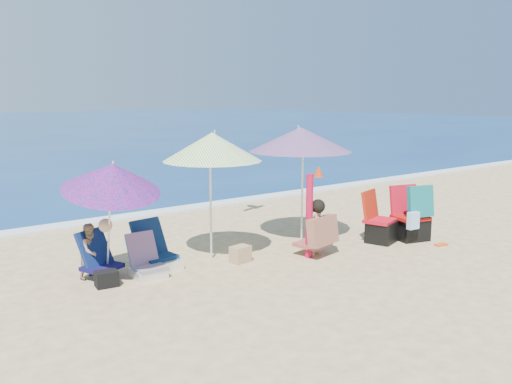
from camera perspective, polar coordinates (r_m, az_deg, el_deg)
ground at (r=8.28m, az=5.91°, el=-8.26°), size 120.00×120.00×0.00m
foam at (r=12.36m, az=-10.47°, el=-2.12°), size 120.00×0.50×0.04m
umbrella_turquoise at (r=9.62m, az=4.70°, el=5.54°), size 2.40×2.40×2.09m
umbrella_striped at (r=8.50m, az=-4.63°, el=4.75°), size 1.84×1.84×2.08m
umbrella_blue at (r=7.59m, az=-14.91°, el=1.50°), size 1.42×1.47×1.85m
furled_umbrella at (r=8.73m, az=5.81°, el=-1.65°), size 0.21×0.32×1.51m
chair_navy at (r=8.43m, az=-10.38°, el=-6.66°), size 0.61×0.74×0.73m
chair_rainbow at (r=8.10m, az=-11.39°, el=-7.61°), size 0.46×0.56×0.62m
camp_chair_left at (r=10.01m, az=12.90°, el=-3.60°), size 0.66×0.67×0.92m
camp_chair_right at (r=10.26m, az=16.05°, el=-2.84°), size 0.76×0.74×1.04m
person_center at (r=8.92m, az=6.52°, el=-3.85°), size 0.68×0.64×0.95m
person_left at (r=8.19m, az=-16.76°, el=-5.89°), size 0.64×0.67×0.90m
bag_black_a at (r=7.85m, az=-15.45°, el=-8.79°), size 0.33×0.26×0.22m
bag_tan at (r=8.63m, az=-1.65°, el=-6.55°), size 0.33×0.26×0.26m
bag_navy_b at (r=10.91m, az=15.09°, el=-3.27°), size 0.41×0.32×0.29m
orange_item at (r=10.11m, az=18.92°, el=-5.27°), size 0.26×0.14×0.03m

